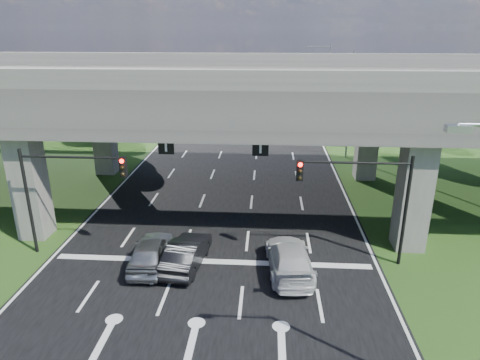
# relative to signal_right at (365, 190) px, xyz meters

# --- Properties ---
(ground) EXTENTS (160.00, 160.00, 0.00)m
(ground) POSITION_rel_signal_right_xyz_m (-7.82, -3.94, -4.19)
(ground) COLOR #1F3F14
(ground) RESTS_ON ground
(road) EXTENTS (18.00, 120.00, 0.03)m
(road) POSITION_rel_signal_right_xyz_m (-7.82, 6.06, -4.17)
(road) COLOR black
(road) RESTS_ON ground
(overpass) EXTENTS (80.00, 15.00, 10.00)m
(overpass) POSITION_rel_signal_right_xyz_m (-7.82, 8.06, 3.73)
(overpass) COLOR #32302E
(overpass) RESTS_ON ground
(warehouse) EXTENTS (20.00, 10.00, 4.00)m
(warehouse) POSITION_rel_signal_right_xyz_m (-33.82, 31.06, -2.19)
(warehouse) COLOR #9E9E99
(warehouse) RESTS_ON ground
(signal_right) EXTENTS (5.76, 0.54, 6.00)m
(signal_right) POSITION_rel_signal_right_xyz_m (0.00, 0.00, 0.00)
(signal_right) COLOR black
(signal_right) RESTS_ON ground
(signal_left) EXTENTS (5.76, 0.54, 6.00)m
(signal_left) POSITION_rel_signal_right_xyz_m (-15.65, 0.00, 0.00)
(signal_left) COLOR black
(signal_left) RESTS_ON ground
(streetlight_far) EXTENTS (3.38, 0.25, 10.00)m
(streetlight_far) POSITION_rel_signal_right_xyz_m (2.27, 20.06, 1.66)
(streetlight_far) COLOR gray
(streetlight_far) RESTS_ON ground
(streetlight_beyond) EXTENTS (3.38, 0.25, 10.00)m
(streetlight_beyond) POSITION_rel_signal_right_xyz_m (2.27, 36.06, 1.66)
(streetlight_beyond) COLOR gray
(streetlight_beyond) RESTS_ON ground
(tree_left_near) EXTENTS (4.50, 4.50, 7.80)m
(tree_left_near) POSITION_rel_signal_right_xyz_m (-21.78, 22.06, 0.63)
(tree_left_near) COLOR black
(tree_left_near) RESTS_ON ground
(tree_left_mid) EXTENTS (3.91, 3.90, 6.76)m
(tree_left_mid) POSITION_rel_signal_right_xyz_m (-24.78, 30.06, -0.01)
(tree_left_mid) COLOR black
(tree_left_mid) RESTS_ON ground
(tree_left_far) EXTENTS (4.80, 4.80, 8.32)m
(tree_left_far) POSITION_rel_signal_right_xyz_m (-20.78, 38.06, 0.95)
(tree_left_far) COLOR black
(tree_left_far) RESTS_ON ground
(tree_right_near) EXTENTS (4.20, 4.20, 7.28)m
(tree_right_near) POSITION_rel_signal_right_xyz_m (5.22, 24.06, 0.31)
(tree_right_near) COLOR black
(tree_right_near) RESTS_ON ground
(tree_right_mid) EXTENTS (3.91, 3.90, 6.76)m
(tree_right_mid) POSITION_rel_signal_right_xyz_m (8.22, 32.06, -0.01)
(tree_right_mid) COLOR black
(tree_right_mid) RESTS_ON ground
(tree_right_far) EXTENTS (4.50, 4.50, 7.80)m
(tree_right_far) POSITION_rel_signal_right_xyz_m (4.22, 40.06, 0.63)
(tree_right_far) COLOR black
(tree_right_far) RESTS_ON ground
(car_silver) EXTENTS (2.09, 4.72, 1.58)m
(car_silver) POSITION_rel_signal_right_xyz_m (-10.97, -0.94, -3.37)
(car_silver) COLOR #999DA0
(car_silver) RESTS_ON road
(car_dark) EXTENTS (2.11, 4.74, 1.51)m
(car_dark) POSITION_rel_signal_right_xyz_m (-9.08, -0.94, -3.40)
(car_dark) COLOR black
(car_dark) RESTS_ON road
(car_white) EXTENTS (2.60, 5.45, 1.53)m
(car_white) POSITION_rel_signal_right_xyz_m (-3.73, -1.17, -3.39)
(car_white) COLOR #B6B6B6
(car_white) RESTS_ON road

